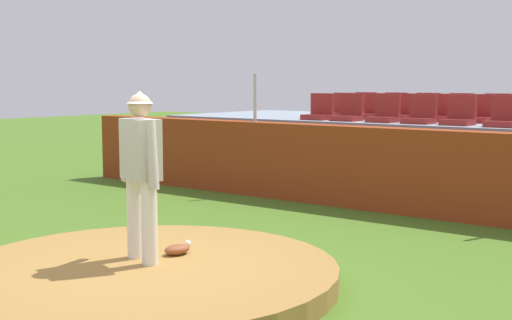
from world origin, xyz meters
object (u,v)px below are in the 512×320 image
at_px(stadium_chair_5, 504,117).
at_px(stadium_chair_16, 426,110).
at_px(stadium_chair_3, 421,114).
at_px(stadium_chair_9, 408,112).
at_px(stadium_chair_0, 319,111).
at_px(stadium_chair_18, 496,112).
at_px(stadium_chair_15, 394,109).
at_px(stadium_chair_17, 459,111).
at_px(stadium_chair_8, 374,111).
at_px(baseball, 188,243).
at_px(stadium_chair_10, 442,113).
at_px(stadium_chair_2, 385,113).
at_px(stadium_chair_7, 342,110).
at_px(stadium_chair_1, 349,112).
at_px(stadium_chair_4, 459,116).
at_px(stadium_chair_11, 479,114).
at_px(fielding_glove, 177,249).
at_px(stadium_chair_14, 363,109).
at_px(pitcher, 141,163).

bearing_deg(stadium_chair_5, stadium_chair_16, -40.84).
relative_size(stadium_chair_3, stadium_chair_9, 1.00).
xyz_separation_m(stadium_chair_0, stadium_chair_18, (2.75, 1.80, 0.00)).
bearing_deg(stadium_chair_16, stadium_chair_18, 179.28).
height_order(stadium_chair_0, stadium_chair_5, same).
distance_m(stadium_chair_15, stadium_chair_17, 1.41).
height_order(stadium_chair_8, stadium_chair_18, same).
bearing_deg(stadium_chair_8, baseball, 100.19).
xyz_separation_m(stadium_chair_10, stadium_chair_15, (-1.42, 0.92, 0.00)).
relative_size(stadium_chair_2, stadium_chair_3, 1.00).
bearing_deg(stadium_chair_7, stadium_chair_1, 126.64).
bearing_deg(stadium_chair_1, stadium_chair_7, -53.36).
relative_size(stadium_chair_1, stadium_chair_4, 1.00).
bearing_deg(stadium_chair_7, stadium_chair_0, 91.69).
height_order(stadium_chair_11, stadium_chair_16, same).
relative_size(baseball, stadium_chair_9, 0.15).
height_order(fielding_glove, stadium_chair_18, stadium_chair_18).
distance_m(stadium_chair_5, stadium_chair_10, 1.70).
bearing_deg(stadium_chair_3, stadium_chair_18, -111.17).
height_order(stadium_chair_5, stadium_chair_18, same).
xyz_separation_m(stadium_chair_8, stadium_chair_14, (-0.73, 0.90, 0.00)).
relative_size(stadium_chair_2, stadium_chair_15, 1.00).
distance_m(stadium_chair_3, stadium_chair_8, 1.62).
bearing_deg(stadium_chair_10, stadium_chair_18, -126.81).
xyz_separation_m(fielding_glove, stadium_chair_5, (1.48, 5.94, 1.22)).
xyz_separation_m(stadium_chair_4, stadium_chair_5, (0.76, -0.05, 0.00)).
height_order(stadium_chair_15, stadium_chair_18, same).
relative_size(stadium_chair_3, stadium_chair_15, 1.00).
height_order(pitcher, stadium_chair_3, pitcher).
relative_size(stadium_chair_0, stadium_chair_16, 1.00).
bearing_deg(stadium_chair_1, stadium_chair_10, -147.85).
xyz_separation_m(stadium_chair_0, stadium_chair_10, (2.07, 0.90, 0.00)).
bearing_deg(pitcher, stadium_chair_10, 106.22).
bearing_deg(stadium_chair_10, stadium_chair_17, -89.27).
bearing_deg(stadium_chair_2, baseball, 95.01).
bearing_deg(baseball, stadium_chair_11, 82.35).
xyz_separation_m(stadium_chair_14, stadium_chair_17, (2.10, -0.02, 0.00)).
xyz_separation_m(stadium_chair_4, stadium_chair_17, (-0.68, 1.75, 0.00)).
distance_m(stadium_chair_7, stadium_chair_10, 2.10).
distance_m(fielding_glove, stadium_chair_16, 7.91).
distance_m(fielding_glove, stadium_chair_0, 6.42).
xyz_separation_m(stadium_chair_1, stadium_chair_17, (1.42, 1.77, 0.00)).
bearing_deg(stadium_chair_16, fielding_glove, 94.90).
bearing_deg(stadium_chair_14, stadium_chair_1, 110.76).
height_order(stadium_chair_8, stadium_chair_17, same).
relative_size(stadium_chair_2, stadium_chair_8, 1.00).
relative_size(stadium_chair_11, stadium_chair_15, 1.00).
height_order(stadium_chair_1, stadium_chair_9, same).
xyz_separation_m(stadium_chair_0, stadium_chair_2, (1.38, 0.01, 0.00)).
bearing_deg(stadium_chair_17, stadium_chair_8, 32.91).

